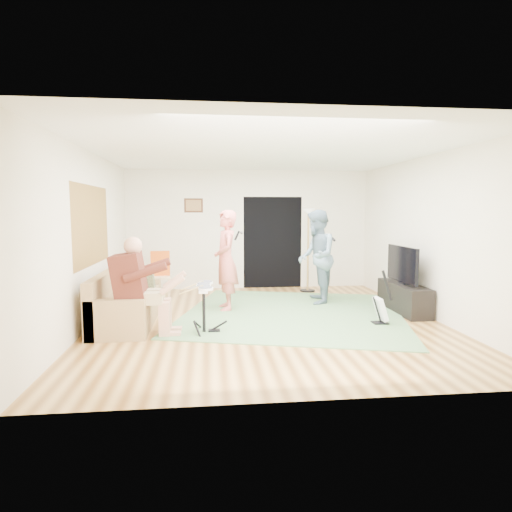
{
  "coord_description": "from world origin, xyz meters",
  "views": [
    {
      "loc": [
        -0.91,
        -6.76,
        1.77
      ],
      "look_at": [
        -0.13,
        0.3,
        1.03
      ],
      "focal_mm": 30.0,
      "sensor_mm": 36.0,
      "label": 1
    }
  ],
  "objects_px": {
    "sofa": "(122,307)",
    "television": "(402,264)",
    "drum_kit": "(204,311)",
    "singer": "(226,260)",
    "guitarist": "(317,257)",
    "tv_cabinet": "(404,298)",
    "guitar_spare": "(381,309)",
    "torchiere_lamp": "(308,235)",
    "dining_chair": "(161,282)"
  },
  "relations": [
    {
      "from": "sofa",
      "to": "guitarist",
      "type": "distance_m",
      "value": 3.67
    },
    {
      "from": "dining_chair",
      "to": "television",
      "type": "relative_size",
      "value": 0.88
    },
    {
      "from": "dining_chair",
      "to": "tv_cabinet",
      "type": "bearing_deg",
      "value": -24.67
    },
    {
      "from": "sofa",
      "to": "singer",
      "type": "bearing_deg",
      "value": 25.37
    },
    {
      "from": "tv_cabinet",
      "to": "torchiere_lamp",
      "type": "bearing_deg",
      "value": 120.9
    },
    {
      "from": "guitar_spare",
      "to": "television",
      "type": "height_order",
      "value": "television"
    },
    {
      "from": "drum_kit",
      "to": "guitarist",
      "type": "xyz_separation_m",
      "value": [
        2.13,
        1.81,
        0.58
      ]
    },
    {
      "from": "guitar_spare",
      "to": "singer",
      "type": "bearing_deg",
      "value": 151.68
    },
    {
      "from": "drum_kit",
      "to": "guitar_spare",
      "type": "relative_size",
      "value": 0.86
    },
    {
      "from": "sofa",
      "to": "drum_kit",
      "type": "height_order",
      "value": "sofa"
    },
    {
      "from": "sofa",
      "to": "television",
      "type": "height_order",
      "value": "television"
    },
    {
      "from": "torchiere_lamp",
      "to": "dining_chair",
      "type": "xyz_separation_m",
      "value": [
        -3.16,
        -0.43,
        -0.91
      ]
    },
    {
      "from": "sofa",
      "to": "tv_cabinet",
      "type": "relative_size",
      "value": 1.43
    },
    {
      "from": "sofa",
      "to": "tv_cabinet",
      "type": "xyz_separation_m",
      "value": [
        4.79,
        0.29,
        -0.02
      ]
    },
    {
      "from": "guitar_spare",
      "to": "tv_cabinet",
      "type": "distance_m",
      "value": 1.07
    },
    {
      "from": "television",
      "to": "guitarist",
      "type": "bearing_deg",
      "value": 146.58
    },
    {
      "from": "guitar_spare",
      "to": "television",
      "type": "xyz_separation_m",
      "value": [
        0.69,
        0.78,
        0.6
      ]
    },
    {
      "from": "sofa",
      "to": "drum_kit",
      "type": "distance_m",
      "value": 1.44
    },
    {
      "from": "torchiere_lamp",
      "to": "dining_chair",
      "type": "bearing_deg",
      "value": -172.28
    },
    {
      "from": "guitarist",
      "to": "torchiere_lamp",
      "type": "height_order",
      "value": "torchiere_lamp"
    },
    {
      "from": "guitarist",
      "to": "television",
      "type": "relative_size",
      "value": 1.66
    },
    {
      "from": "singer",
      "to": "television",
      "type": "bearing_deg",
      "value": 74.81
    },
    {
      "from": "sofa",
      "to": "guitar_spare",
      "type": "xyz_separation_m",
      "value": [
        4.05,
        -0.48,
        -0.02
      ]
    },
    {
      "from": "drum_kit",
      "to": "dining_chair",
      "type": "xyz_separation_m",
      "value": [
        -0.9,
        2.6,
        0.02
      ]
    },
    {
      "from": "guitar_spare",
      "to": "torchiere_lamp",
      "type": "bearing_deg",
      "value": 100.01
    },
    {
      "from": "drum_kit",
      "to": "tv_cabinet",
      "type": "xyz_separation_m",
      "value": [
        3.5,
        0.94,
        -0.07
      ]
    },
    {
      "from": "guitarist",
      "to": "torchiere_lamp",
      "type": "relative_size",
      "value": 0.99
    },
    {
      "from": "guitarist",
      "to": "guitar_spare",
      "type": "xyz_separation_m",
      "value": [
        0.62,
        -1.64,
        -0.66
      ]
    },
    {
      "from": "television",
      "to": "tv_cabinet",
      "type": "bearing_deg",
      "value": 0.0
    },
    {
      "from": "singer",
      "to": "guitar_spare",
      "type": "xyz_separation_m",
      "value": [
        2.37,
        -1.28,
        -0.65
      ]
    },
    {
      "from": "singer",
      "to": "tv_cabinet",
      "type": "bearing_deg",
      "value": 74.95
    },
    {
      "from": "sofa",
      "to": "torchiere_lamp",
      "type": "distance_m",
      "value": 4.38
    },
    {
      "from": "singer",
      "to": "dining_chair",
      "type": "xyz_separation_m",
      "value": [
        -1.29,
        1.15,
        -0.56
      ]
    },
    {
      "from": "sofa",
      "to": "guitarist",
      "type": "xyz_separation_m",
      "value": [
        3.42,
        1.16,
        0.63
      ]
    },
    {
      "from": "torchiere_lamp",
      "to": "sofa",
      "type": "bearing_deg",
      "value": -146.15
    },
    {
      "from": "tv_cabinet",
      "to": "television",
      "type": "distance_m",
      "value": 0.6
    },
    {
      "from": "guitar_spare",
      "to": "tv_cabinet",
      "type": "xyz_separation_m",
      "value": [
        0.74,
        0.78,
        0.0
      ]
    },
    {
      "from": "guitar_spare",
      "to": "television",
      "type": "distance_m",
      "value": 1.2
    },
    {
      "from": "guitarist",
      "to": "tv_cabinet",
      "type": "distance_m",
      "value": 1.75
    },
    {
      "from": "sofa",
      "to": "television",
      "type": "distance_m",
      "value": 4.78
    },
    {
      "from": "singer",
      "to": "drum_kit",
      "type": "bearing_deg",
      "value": -20.79
    },
    {
      "from": "tv_cabinet",
      "to": "guitarist",
      "type": "bearing_deg",
      "value": 147.55
    },
    {
      "from": "television",
      "to": "torchiere_lamp",
      "type": "bearing_deg",
      "value": 119.87
    },
    {
      "from": "torchiere_lamp",
      "to": "singer",
      "type": "bearing_deg",
      "value": -139.74
    },
    {
      "from": "drum_kit",
      "to": "singer",
      "type": "distance_m",
      "value": 1.6
    },
    {
      "from": "torchiere_lamp",
      "to": "television",
      "type": "distance_m",
      "value": 2.44
    },
    {
      "from": "sofa",
      "to": "guitar_spare",
      "type": "height_order",
      "value": "guitar_spare"
    },
    {
      "from": "singer",
      "to": "sofa",
      "type": "bearing_deg",
      "value": -70.5
    },
    {
      "from": "guitarist",
      "to": "drum_kit",
      "type": "bearing_deg",
      "value": -39.08
    },
    {
      "from": "torchiere_lamp",
      "to": "television",
      "type": "height_order",
      "value": "torchiere_lamp"
    }
  ]
}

